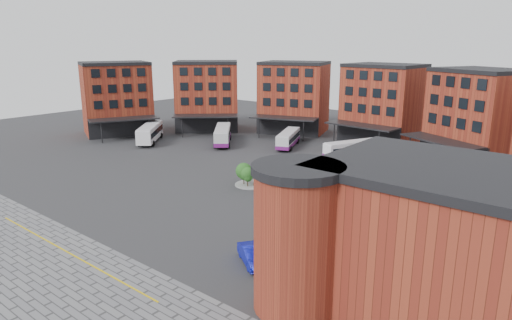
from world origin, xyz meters
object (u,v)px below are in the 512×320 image
Objects in this scene: bus_e at (388,158)px; bus_f at (452,178)px; bus_a at (150,132)px; bus_d at (353,149)px; bus_c at (288,138)px; tree_island at (250,174)px; blue_car at (252,255)px; bus_b at (223,135)px.

bus_e reaches higher than bus_f.
bus_d is at bearing -19.73° from bus_a.
tree_island is at bearing -89.94° from bus_c.
bus_a is at bearing -125.60° from bus_f.
bus_f reaches higher than blue_car.
blue_car is at bearing -83.97° from bus_b.
bus_c is at bearing 113.31° from tree_island.
tree_island is 23.94m from bus_c.
blue_car is (46.51, -25.25, -1.21)m from bus_a.
tree_island is at bearing 74.63° from blue_car.
bus_c is 0.84× the size of bus_e.
bus_b is 24.61m from bus_d.
tree_island reaches higher than bus_c.
blue_car is (14.38, -16.59, -0.88)m from tree_island.
bus_b is 1.11× the size of bus_f.
bus_d is at bearing -27.46° from bus_b.
bus_e is 35.26m from blue_car.
tree_island is 26.05m from bus_b.
bus_f is at bearing -35.98° from bus_c.
bus_c is at bearing 65.44° from blue_car.
bus_f is (41.55, -1.16, -0.14)m from bus_b.
bus_b is at bearing 141.48° from tree_island.
bus_d is (13.06, -0.16, 0.01)m from bus_c.
tree_island is at bearing -97.03° from bus_f.
bus_a is (-32.12, 8.66, 0.33)m from tree_island.
bus_e is at bearing -27.14° from bus_a.
bus_a is 0.87× the size of bus_e.
bus_f is (30.65, -6.93, 0.03)m from bus_c.
bus_a is 26.28m from bus_c.
bus_d is at bearing 80.67° from tree_island.
bus_e reaches higher than tree_island.
blue_car is (34.76, -32.81, -0.97)m from bus_b.
bus_f is (17.59, -6.77, 0.02)m from bus_d.
bus_c is at bearing -12.74° from bus_b.
bus_e reaches higher than bus_a.
tree_island is 22.12m from bus_d.
bus_a is 1.04× the size of bus_c.
bus_b is at bearing -147.50° from bus_e.
bus_f is 32.38m from blue_car.
bus_e reaches higher than bus_d.
bus_a is 2.34× the size of blue_car.
bus_a is 52.93m from blue_car.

